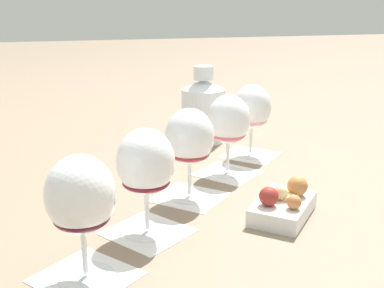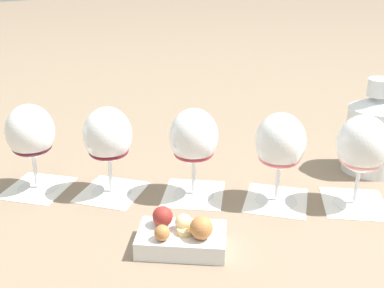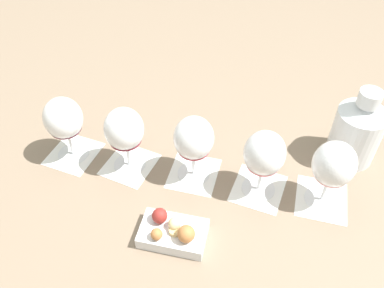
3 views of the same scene
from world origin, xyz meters
TOP-DOWN VIEW (x-y plane):
  - ground_plane at (0.00, 0.00)m, footprint 8.00×8.00m
  - tasting_card_0 at (-0.20, -0.21)m, footprint 0.16×0.16m
  - tasting_card_1 at (-0.11, -0.11)m, footprint 0.16×0.16m
  - tasting_card_2 at (0.01, -0.01)m, footprint 0.16×0.16m
  - tasting_card_3 at (0.11, 0.11)m, footprint 0.16×0.16m
  - tasting_card_4 at (0.21, 0.21)m, footprint 0.16×0.16m
  - wine_glass_0 at (-0.20, -0.21)m, footprint 0.09×0.09m
  - wine_glass_1 at (-0.11, -0.11)m, footprint 0.09×0.09m
  - wine_glass_2 at (0.01, -0.01)m, footprint 0.09×0.09m
  - wine_glass_3 at (0.11, 0.11)m, footprint 0.09×0.09m
  - wine_glass_4 at (0.21, 0.21)m, footprint 0.09×0.09m
  - ceramic_vase at (-0.14, -0.36)m, footprint 0.11×0.11m
  - snack_dish at (-0.12, 0.12)m, footprint 0.15×0.15m

SIDE VIEW (x-z plane):
  - ground_plane at x=0.00m, z-range 0.00..0.00m
  - tasting_card_0 at x=-0.20m, z-range 0.00..0.00m
  - tasting_card_1 at x=-0.11m, z-range 0.00..0.00m
  - tasting_card_2 at x=0.01m, z-range 0.00..0.00m
  - tasting_card_3 at x=0.11m, z-range 0.00..0.00m
  - tasting_card_4 at x=0.21m, z-range 0.00..0.00m
  - snack_dish at x=-0.12m, z-range -0.01..0.05m
  - ceramic_vase at x=-0.14m, z-range -0.01..0.18m
  - wine_glass_4 at x=0.21m, z-range 0.03..0.19m
  - wine_glass_0 at x=-0.20m, z-range 0.03..0.19m
  - wine_glass_1 at x=-0.11m, z-range 0.03..0.19m
  - wine_glass_2 at x=0.01m, z-range 0.03..0.19m
  - wine_glass_3 at x=0.11m, z-range 0.03..0.19m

